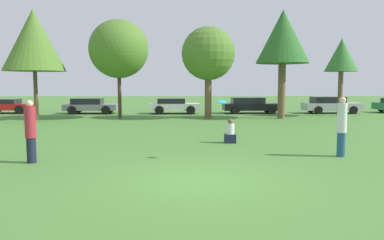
{
  "coord_description": "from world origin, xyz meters",
  "views": [
    {
      "loc": [
        -0.31,
        -8.94,
        2.37
      ],
      "look_at": [
        -0.09,
        3.67,
        1.13
      ],
      "focal_mm": 35.27,
      "sensor_mm": 36.0,
      "label": 1
    }
  ],
  "objects_px": {
    "tree_3": "(283,38)",
    "parked_car_silver": "(331,105)",
    "frisbee": "(223,102)",
    "tree_2": "(208,54)",
    "parked_car_white": "(174,105)",
    "tree_1": "(119,49)",
    "parked_car_red": "(7,106)",
    "bystander_sitting": "(230,133)",
    "person_catcher": "(342,126)",
    "tree_4": "(342,56)",
    "person_thrower": "(31,131)",
    "parked_car_grey": "(90,105)",
    "parked_car_black": "(251,105)",
    "tree_0": "(34,40)"
  },
  "relations": [
    {
      "from": "parked_car_grey",
      "to": "tree_2",
      "type": "bearing_deg",
      "value": -26.62
    },
    {
      "from": "tree_1",
      "to": "parked_car_silver",
      "type": "distance_m",
      "value": 16.78
    },
    {
      "from": "person_catcher",
      "to": "tree_0",
      "type": "distance_m",
      "value": 19.49
    },
    {
      "from": "tree_1",
      "to": "tree_3",
      "type": "bearing_deg",
      "value": -1.38
    },
    {
      "from": "frisbee",
      "to": "parked_car_red",
      "type": "height_order",
      "value": "frisbee"
    },
    {
      "from": "person_catcher",
      "to": "parked_car_grey",
      "type": "distance_m",
      "value": 21.43
    },
    {
      "from": "tree_4",
      "to": "parked_car_silver",
      "type": "xyz_separation_m",
      "value": [
        0.35,
        2.6,
        -3.6
      ]
    },
    {
      "from": "tree_3",
      "to": "parked_car_silver",
      "type": "distance_m",
      "value": 8.02
    },
    {
      "from": "bystander_sitting",
      "to": "tree_1",
      "type": "xyz_separation_m",
      "value": [
        -6.2,
        10.61,
        4.22
      ]
    },
    {
      "from": "parked_car_grey",
      "to": "parked_car_white",
      "type": "bearing_deg",
      "value": -2.91
    },
    {
      "from": "parked_car_red",
      "to": "person_thrower",
      "type": "bearing_deg",
      "value": -64.6
    },
    {
      "from": "tree_1",
      "to": "parked_car_white",
      "type": "distance_m",
      "value": 6.55
    },
    {
      "from": "parked_car_red",
      "to": "person_catcher",
      "type": "bearing_deg",
      "value": -44.56
    },
    {
      "from": "tree_1",
      "to": "parked_car_white",
      "type": "height_order",
      "value": "tree_1"
    },
    {
      "from": "tree_2",
      "to": "tree_0",
      "type": "bearing_deg",
      "value": -175.0
    },
    {
      "from": "bystander_sitting",
      "to": "tree_1",
      "type": "height_order",
      "value": "tree_1"
    },
    {
      "from": "tree_1",
      "to": "parked_car_red",
      "type": "height_order",
      "value": "tree_1"
    },
    {
      "from": "tree_1",
      "to": "parked_car_red",
      "type": "distance_m",
      "value": 11.29
    },
    {
      "from": "bystander_sitting",
      "to": "tree_1",
      "type": "relative_size",
      "value": 0.15
    },
    {
      "from": "tree_3",
      "to": "parked_car_black",
      "type": "relative_size",
      "value": 1.58
    },
    {
      "from": "frisbee",
      "to": "tree_1",
      "type": "xyz_separation_m",
      "value": [
        -5.57,
        13.86,
        2.82
      ]
    },
    {
      "from": "bystander_sitting",
      "to": "tree_1",
      "type": "bearing_deg",
      "value": 120.31
    },
    {
      "from": "tree_4",
      "to": "parked_car_grey",
      "type": "distance_m",
      "value": 18.99
    },
    {
      "from": "frisbee",
      "to": "tree_4",
      "type": "bearing_deg",
      "value": 56.94
    },
    {
      "from": "person_catcher",
      "to": "tree_0",
      "type": "xyz_separation_m",
      "value": [
        -14.58,
        12.28,
        4.06
      ]
    },
    {
      "from": "person_thrower",
      "to": "parked_car_silver",
      "type": "height_order",
      "value": "person_thrower"
    },
    {
      "from": "tree_2",
      "to": "parked_car_black",
      "type": "distance_m",
      "value": 6.63
    },
    {
      "from": "tree_2",
      "to": "tree_4",
      "type": "xyz_separation_m",
      "value": [
        9.54,
        1.57,
        -0.01
      ]
    },
    {
      "from": "bystander_sitting",
      "to": "tree_3",
      "type": "xyz_separation_m",
      "value": [
        4.66,
        10.34,
        4.96
      ]
    },
    {
      "from": "parked_car_red",
      "to": "parked_car_black",
      "type": "relative_size",
      "value": 0.87
    },
    {
      "from": "person_catcher",
      "to": "parked_car_grey",
      "type": "height_order",
      "value": "person_catcher"
    },
    {
      "from": "tree_2",
      "to": "tree_3",
      "type": "height_order",
      "value": "tree_3"
    },
    {
      "from": "parked_car_grey",
      "to": "tree_1",
      "type": "bearing_deg",
      "value": -54.69
    },
    {
      "from": "frisbee",
      "to": "tree_4",
      "type": "distance_m",
      "value": 18.33
    },
    {
      "from": "tree_3",
      "to": "parked_car_silver",
      "type": "relative_size",
      "value": 1.61
    },
    {
      "from": "person_catcher",
      "to": "parked_car_red",
      "type": "distance_m",
      "value": 26.11
    },
    {
      "from": "tree_2",
      "to": "parked_car_white",
      "type": "distance_m",
      "value": 5.94
    },
    {
      "from": "tree_4",
      "to": "parked_car_white",
      "type": "distance_m",
      "value": 12.72
    },
    {
      "from": "person_catcher",
      "to": "parked_car_grey",
      "type": "xyz_separation_m",
      "value": [
        -12.44,
        17.45,
        -0.35
      ]
    },
    {
      "from": "parked_car_black",
      "to": "parked_car_silver",
      "type": "xyz_separation_m",
      "value": [
        6.29,
        -0.06,
        0.02
      ]
    },
    {
      "from": "parked_car_red",
      "to": "tree_4",
      "type": "bearing_deg",
      "value": -8.33
    },
    {
      "from": "bystander_sitting",
      "to": "tree_2",
      "type": "height_order",
      "value": "tree_2"
    },
    {
      "from": "person_thrower",
      "to": "bystander_sitting",
      "type": "bearing_deg",
      "value": 25.1
    },
    {
      "from": "person_catcher",
      "to": "parked_car_silver",
      "type": "distance_m",
      "value": 18.54
    },
    {
      "from": "tree_1",
      "to": "person_thrower",
      "type": "bearing_deg",
      "value": -90.64
    },
    {
      "from": "person_catcher",
      "to": "frisbee",
      "type": "distance_m",
      "value": 3.99
    },
    {
      "from": "bystander_sitting",
      "to": "tree_2",
      "type": "relative_size",
      "value": 0.16
    },
    {
      "from": "tree_0",
      "to": "tree_3",
      "type": "relative_size",
      "value": 0.97
    },
    {
      "from": "parked_car_red",
      "to": "bystander_sitting",
      "type": "bearing_deg",
      "value": -44.95
    },
    {
      "from": "frisbee",
      "to": "tree_2",
      "type": "bearing_deg",
      "value": 88.44
    }
  ]
}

